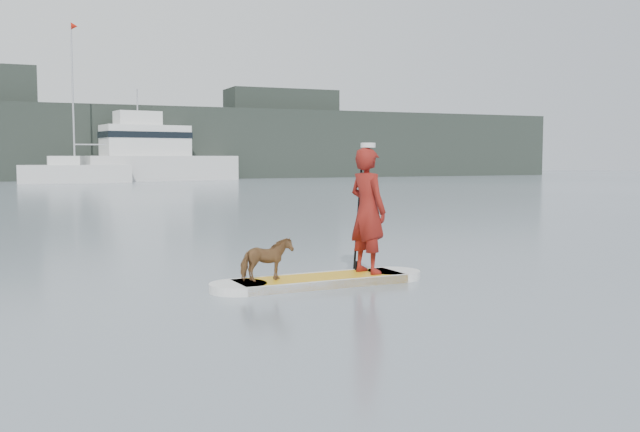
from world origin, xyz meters
name	(u,v)px	position (x,y,z in m)	size (l,w,h in m)	color
ground	(391,292)	(0.00, 0.00, 0.00)	(140.00, 140.00, 0.00)	slate
paddleboard	(320,281)	(-0.67, 0.90, 0.06)	(3.30, 0.92, 0.12)	gold
paddler	(368,211)	(0.11, 0.94, 1.05)	(0.68, 0.45, 1.86)	maroon
white_cap	(368,145)	(0.11, 0.94, 2.02)	(0.22, 0.22, 0.07)	silver
dog	(266,260)	(-1.50, 0.86, 0.42)	(0.32, 0.71, 0.60)	brown
paddle	(358,226)	(0.10, 1.23, 0.80)	(0.10, 0.30, 2.00)	black
sailboat_d	(74,172)	(-0.93, 45.30, 0.81)	(7.68, 2.45, 11.29)	silver
motor_yacht_a	(154,155)	(5.24, 48.14, 1.99)	(12.20, 5.43, 7.07)	silver
shore_mass	(78,143)	(0.00, 53.00, 3.00)	(90.00, 6.00, 6.00)	black
shore_building_east	(281,134)	(18.00, 54.00, 4.00)	(10.00, 4.00, 8.00)	black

